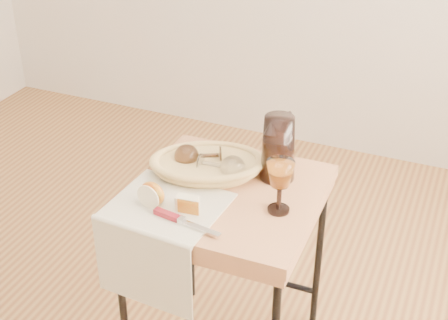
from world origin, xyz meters
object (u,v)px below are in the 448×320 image
at_px(apple_half, 153,193).
at_px(pitcher, 278,148).
at_px(tea_towel, 167,206).
at_px(table_knife, 184,221).
at_px(goblet_lying_a, 201,156).
at_px(bread_basket, 208,166).
at_px(goblet_lying_b, 219,165).
at_px(side_table, 226,281).
at_px(wine_goblet, 280,186).

bearing_deg(apple_half, pitcher, 53.04).
xyz_separation_m(tea_towel, table_knife, (0.09, -0.06, 0.01)).
bearing_deg(pitcher, goblet_lying_a, -178.92).
xyz_separation_m(tea_towel, goblet_lying_a, (0.01, 0.22, 0.05)).
xyz_separation_m(bread_basket, goblet_lying_a, (-0.03, 0.01, 0.02)).
bearing_deg(pitcher, bread_basket, -173.69).
height_order(bread_basket, goblet_lying_b, goblet_lying_b).
bearing_deg(table_knife, apple_half, 166.31).
distance_m(bread_basket, pitcher, 0.23).
distance_m(side_table, wine_goblet, 0.47).
height_order(tea_towel, apple_half, apple_half).
height_order(tea_towel, bread_basket, bread_basket).
distance_m(side_table, bread_basket, 0.39).
relative_size(wine_goblet, apple_half, 2.07).
xyz_separation_m(bread_basket, goblet_lying_b, (0.05, -0.02, 0.02)).
bearing_deg(pitcher, apple_half, -145.48).
height_order(side_table, apple_half, apple_half).
bearing_deg(wine_goblet, goblet_lying_a, 158.32).
height_order(goblet_lying_b, pitcher, pitcher).
distance_m(goblet_lying_a, apple_half, 0.24).
bearing_deg(bread_basket, table_knife, -103.38).
xyz_separation_m(tea_towel, apple_half, (-0.04, -0.01, 0.04)).
height_order(apple_half, table_knife, apple_half).
relative_size(tea_towel, pitcher, 1.28).
xyz_separation_m(goblet_lying_b, wine_goblet, (0.22, -0.09, 0.03)).
bearing_deg(table_knife, bread_basket, 109.20).
bearing_deg(bread_basket, tea_towel, -123.32).
xyz_separation_m(wine_goblet, apple_half, (-0.34, -0.12, -0.04)).
xyz_separation_m(goblet_lying_b, pitcher, (0.16, 0.08, 0.05)).
bearing_deg(apple_half, goblet_lying_a, 86.48).
bearing_deg(table_knife, wine_goblet, 46.24).
bearing_deg(tea_towel, wine_goblet, 22.69).
xyz_separation_m(tea_towel, goblet_lying_b, (0.08, 0.19, 0.05)).
bearing_deg(goblet_lying_b, tea_towel, -116.91).
distance_m(goblet_lying_b, pitcher, 0.19).
height_order(tea_towel, wine_goblet, wine_goblet).
relative_size(side_table, apple_half, 8.79).
distance_m(goblet_lying_b, apple_half, 0.24).
distance_m(goblet_lying_a, table_knife, 0.30).
bearing_deg(side_table, table_knife, -101.84).
distance_m(side_table, table_knife, 0.42).
relative_size(bread_basket, apple_half, 3.99).
bearing_deg(tea_towel, goblet_lying_a, 91.90).
bearing_deg(goblet_lying_b, table_knife, -92.89).
relative_size(tea_towel, bread_basket, 1.00).
xyz_separation_m(goblet_lying_a, goblet_lying_b, (0.07, -0.03, 0.00)).
bearing_deg(bread_basket, goblet_lying_b, -45.80).
xyz_separation_m(side_table, wine_goblet, (0.18, -0.03, 0.43)).
relative_size(bread_basket, goblet_lying_b, 2.49).
xyz_separation_m(goblet_lying_b, table_knife, (0.00, -0.25, -0.04)).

